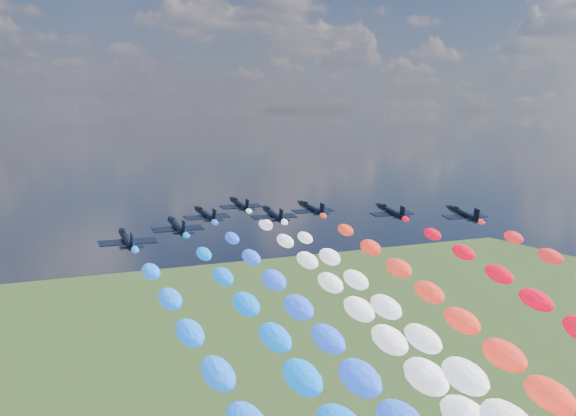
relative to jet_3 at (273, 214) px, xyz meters
name	(u,v)px	position (x,y,z in m)	size (l,w,h in m)	color
jet_0	(127,239)	(-32.99, -15.51, 0.00)	(9.10, 12.20, 2.69)	black
jet_1	(177,226)	(-21.76, -6.27, 0.00)	(9.10, 12.20, 2.69)	black
jet_2	(206,215)	(-12.20, 5.46, 0.00)	(9.10, 12.20, 2.69)	black
jet_3	(273,214)	(0.00, 0.00, 0.00)	(9.10, 12.20, 2.69)	black
jet_4	(240,204)	(-0.10, 17.33, 0.00)	(9.10, 12.20, 2.69)	black
trail_4	(405,374)	(-0.10, -46.22, -17.58)	(5.98, 122.85, 39.52)	white
jet_5	(312,209)	(10.95, 4.36, 0.00)	(9.10, 12.20, 2.69)	black
trail_5	(527,392)	(10.95, -59.18, -17.58)	(5.98, 122.85, 39.52)	red
jet_6	(391,212)	(23.37, -6.87, 0.00)	(9.10, 12.20, 2.69)	black
jet_7	(463,214)	(34.37, -16.25, 0.00)	(9.10, 12.20, 2.69)	black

